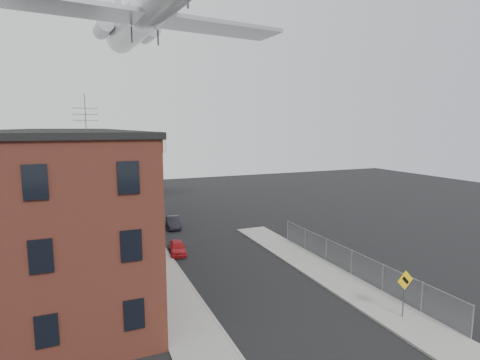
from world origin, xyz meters
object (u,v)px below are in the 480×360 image
object	(u,v)px
utility_pole	(141,194)
car_near	(177,247)
warning_sign	(405,286)
car_mid	(173,222)
airplane	(145,12)
car_far	(138,201)
street_tree	(132,190)

from	to	relation	value
utility_pole	car_near	world-z (taller)	utility_pole
warning_sign	utility_pole	world-z (taller)	utility_pole
car_mid	airplane	bearing A→B (deg)	-152.12
car_mid	car_far	size ratio (longest dim) A/B	0.85
street_tree	utility_pole	bearing A→B (deg)	-91.89
street_tree	car_far	distance (m)	8.54
warning_sign	utility_pole	bearing A→B (deg)	120.48
warning_sign	car_mid	bearing A→B (deg)	107.39
car_near	airplane	xyz separation A→B (m)	(-0.79, 7.25, 20.52)
warning_sign	car_far	world-z (taller)	warning_sign
utility_pole	car_far	world-z (taller)	utility_pole
warning_sign	car_mid	size ratio (longest dim) A/B	0.77
warning_sign	car_mid	world-z (taller)	warning_sign
utility_pole	street_tree	world-z (taller)	utility_pole
car_near	car_mid	world-z (taller)	car_mid
car_far	airplane	xyz separation A→B (m)	(-0.51, -14.12, 20.44)
utility_pole	airplane	bearing A→B (deg)	68.00
car_mid	car_near	bearing A→B (deg)	-94.32
car_mid	warning_sign	bearing A→B (deg)	-66.36
utility_pole	airplane	world-z (taller)	airplane
street_tree	airplane	xyz separation A→B (m)	(1.16, -6.24, 17.62)
warning_sign	street_tree	distance (m)	30.96
warning_sign	car_far	distance (m)	37.98
utility_pole	car_mid	world-z (taller)	utility_pole
car_far	airplane	world-z (taller)	airplane
street_tree	car_mid	xyz separation A→B (m)	(3.47, -5.32, -2.85)
street_tree	airplane	distance (m)	18.73
street_tree	airplane	world-z (taller)	airplane
utility_pole	car_far	bearing A→B (deg)	83.59
car_far	utility_pole	bearing A→B (deg)	-93.75
warning_sign	airplane	bearing A→B (deg)	113.15
warning_sign	car_near	xyz separation A→B (m)	(-8.92, 15.46, -1.34)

